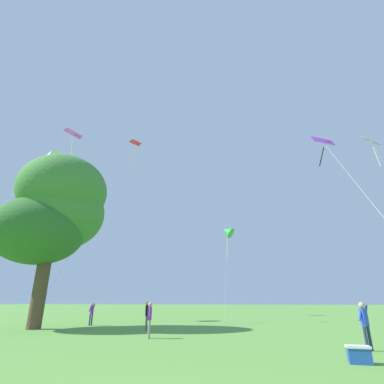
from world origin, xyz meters
The scene contains 12 objects.
kite_purple_streamer centered at (3.75, 9.01, 7.68)m, with size 1.50×6.94×8.58m.
kite_yellow_diamond centered at (13.45, 33.26, 18.95)m, with size 3.63×6.99×20.85m.
kite_pink_low centered at (-16.89, 17.35, 16.16)m, with size 2.76×11.89×17.87m.
kite_red_high centered at (-11.74, 20.01, 15.51)m, with size 2.07×8.83×17.30m.
kite_white_distant centered at (-20.80, 19.19, 15.85)m, with size 2.25×10.34×16.90m.
kite_green_small centered at (-5.24, 35.74, 10.48)m, with size 2.56×12.77×11.47m.
person_in_blue_jacket centered at (-11.77, 16.32, 0.91)m, with size 0.28×0.47×1.51m.
person_in_red_shirt centered at (-4.60, 10.34, 0.92)m, with size 0.24×0.49×1.53m.
person_foreground_watcher centered at (-6.47, 14.06, 0.94)m, with size 0.32×0.47×1.56m.
person_near_tree centered at (4.02, 9.18, 0.93)m, with size 0.45×0.34×1.54m.
tree_right_cluster centered at (-13.28, 12.92, 7.49)m, with size 6.87×6.99×11.48m.
picnic_cooler centered at (3.22, 6.64, 0.22)m, with size 0.60×0.40×0.44m.
Camera 1 is at (1.52, -3.21, 1.54)m, focal length 27.72 mm.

